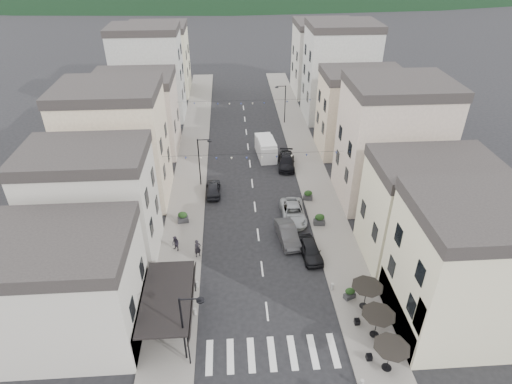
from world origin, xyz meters
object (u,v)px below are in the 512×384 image
pedestrian_a (198,248)px  pedestrian_b (176,244)px  parked_car_e (213,189)px  parked_car_b (288,234)px  parked_car_d (286,161)px  parked_car_a (310,250)px  delivery_van (266,148)px  parked_car_c (293,213)px

pedestrian_a → pedestrian_b: (-2.10, 0.98, -0.12)m
parked_car_e → pedestrian_b: 10.55m
parked_car_b → parked_car_e: 11.70m
parked_car_d → pedestrian_b: 20.29m
parked_car_b → parked_car_a: bearing=-60.8°
parked_car_a → parked_car_e: 14.75m
parked_car_b → delivery_van: 18.10m
delivery_van → pedestrian_b: size_ratio=3.47×
parked_car_c → parked_car_e: bearing=148.4°
parked_car_a → parked_car_e: bearing=122.8°
parked_car_b → pedestrian_a: size_ratio=2.57×
pedestrian_a → parked_car_d: bearing=29.5°
delivery_van → pedestrian_b: bearing=-123.4°
parked_car_b → parked_car_e: parked_car_b is taller
parked_car_a → parked_car_c: parked_car_c is taller
parked_car_b → pedestrian_b: pedestrian_b is taller
parked_car_a → parked_car_b: parked_car_b is taller
parked_car_e → pedestrian_b: (-3.30, -10.02, 0.21)m
parked_car_e → pedestrian_b: bearing=71.5°
parked_car_a → delivery_van: bearing=90.7°
parked_car_a → delivery_van: size_ratio=0.77×
parked_car_e → pedestrian_a: 11.07m
delivery_van → pedestrian_b: delivery_van is taller
parked_car_e → pedestrian_b: pedestrian_b is taller
parked_car_c → parked_car_d: bearing=87.4°
parked_car_c → parked_car_d: size_ratio=1.07×
parked_car_b → pedestrian_a: 8.82m
parked_car_d → pedestrian_a: bearing=-115.4°
parked_car_d → pedestrian_a: 19.90m
parked_car_e → delivery_van: 11.33m
parked_car_c → parked_car_b: bearing=-105.3°
pedestrian_a → parked_car_a: bearing=-31.9°
parked_car_c → parked_car_e: parked_car_c is taller
parked_car_a → delivery_van: (-2.37, 20.55, 0.53)m
parked_car_c → parked_car_d: (0.73, 11.39, -0.01)m
parked_car_c → pedestrian_a: 11.16m
parked_car_c → parked_car_e: (-8.47, 5.43, -0.04)m
parked_car_c → delivery_van: bearing=97.5°
parked_car_a → parked_car_d: parked_car_d is taller
pedestrian_b → parked_car_a: bearing=32.4°
parked_car_d → pedestrian_b: pedestrian_b is taller
parked_car_a → pedestrian_b: bearing=167.3°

